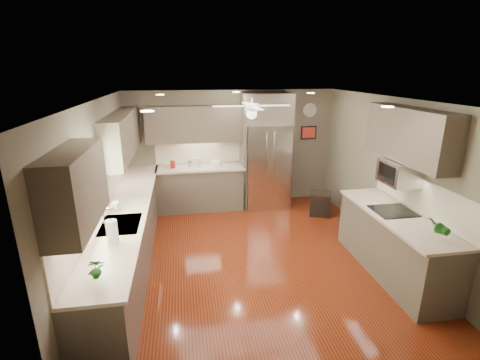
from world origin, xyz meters
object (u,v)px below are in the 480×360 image
object	(u,v)px
canister_b	(190,164)
bowl	(216,165)
potted_plant_left	(94,268)
paper_towel	(112,233)
microwave	(399,172)
soap_bottle	(116,204)
potted_plant_right	(437,227)
canister_a	(173,164)
canister_c	(198,163)
refrigerator	(266,153)
stool	(320,203)

from	to	relation	value
canister_b	bowl	world-z (taller)	canister_b
potted_plant_left	paper_towel	world-z (taller)	paper_towel
bowl	microwave	distance (m)	3.66
soap_bottle	potted_plant_right	xyz separation A→B (m)	(3.99, -1.55, 0.06)
canister_a	soap_bottle	distance (m)	2.34
potted_plant_left	bowl	world-z (taller)	potted_plant_left
soap_bottle	canister_c	bearing A→B (deg)	59.37
bowl	microwave	size ratio (longest dim) A/B	0.42
canister_c	bowl	distance (m)	0.39
soap_bottle	canister_a	bearing A→B (deg)	70.62
canister_a	paper_towel	bearing A→B (deg)	-101.06
refrigerator	canister_a	bearing A→B (deg)	178.86
canister_a	paper_towel	size ratio (longest dim) A/B	0.47
potted_plant_left	microwave	distance (m)	4.20
canister_a	soap_bottle	size ratio (longest dim) A/B	0.80
potted_plant_right	stool	bearing A→B (deg)	93.94
soap_bottle	refrigerator	xyz separation A→B (m)	(2.76, 2.17, 0.15)
refrigerator	microwave	size ratio (longest dim) A/B	4.45
potted_plant_left	microwave	xyz separation A→B (m)	(3.98, 1.29, 0.39)
canister_a	microwave	xyz separation A→B (m)	(3.31, -2.75, 0.46)
stool	paper_towel	bearing A→B (deg)	-145.28
soap_bottle	stool	size ratio (longest dim) A/B	0.37
soap_bottle	bowl	bearing A→B (deg)	52.18
canister_b	refrigerator	bearing A→B (deg)	-2.84
potted_plant_left	bowl	bearing A→B (deg)	68.55
paper_towel	soap_bottle	bearing A→B (deg)	97.69
canister_c	soap_bottle	xyz separation A→B (m)	(-1.30, -2.20, 0.01)
paper_towel	potted_plant_left	bearing A→B (deg)	-92.10
soap_bottle	bowl	xyz separation A→B (m)	(1.69, 2.17, -0.07)
canister_a	paper_towel	xyz separation A→B (m)	(-0.64, -3.25, 0.06)
paper_towel	bowl	bearing A→B (deg)	64.33
canister_b	bowl	bearing A→B (deg)	-7.48
potted_plant_left	potted_plant_right	world-z (taller)	potted_plant_right
canister_c	potted_plant_right	xyz separation A→B (m)	(2.68, -3.76, 0.07)
canister_a	canister_c	xyz separation A→B (m)	(0.53, -0.00, 0.01)
canister_c	canister_a	bearing A→B (deg)	179.76
potted_plant_left	microwave	size ratio (longest dim) A/B	0.55
canister_a	potted_plant_left	size ratio (longest dim) A/B	0.52
stool	paper_towel	world-z (taller)	paper_towel
refrigerator	microwave	bearing A→B (deg)	-63.91
soap_bottle	canister_b	bearing A→B (deg)	63.33
canister_b	stool	bearing A→B (deg)	-16.17
canister_c	bowl	bearing A→B (deg)	-4.40
potted_plant_right	microwave	bearing A→B (deg)	84.34
bowl	canister_a	bearing A→B (deg)	178.01
potted_plant_left	refrigerator	xyz separation A→B (m)	(2.65, 4.00, 0.10)
refrigerator	microwave	world-z (taller)	refrigerator
canister_b	stool	size ratio (longest dim) A/B	0.26
canister_c	paper_towel	bearing A→B (deg)	-109.72
paper_towel	refrigerator	bearing A→B (deg)	50.75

